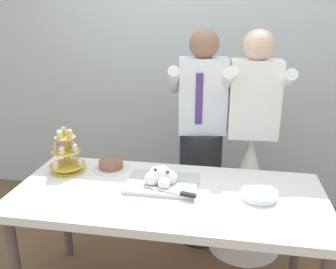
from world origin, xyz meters
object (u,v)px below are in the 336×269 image
(main_cake_tray, at_px, (162,179))
(person_groom, at_px, (201,153))
(round_cake, at_px, (111,165))
(plate_stack, at_px, (259,194))
(cupcake_stand, at_px, (67,154))
(dessert_table, at_px, (168,203))
(person_bride, at_px, (248,179))

(main_cake_tray, bearing_deg, person_groom, 73.82)
(main_cake_tray, xyz_separation_m, round_cake, (-0.37, 0.17, -0.01))
(main_cake_tray, bearing_deg, plate_stack, -5.80)
(plate_stack, bearing_deg, round_cake, 166.16)
(round_cake, bearing_deg, main_cake_tray, -24.91)
(cupcake_stand, bearing_deg, dessert_table, -13.87)
(person_groom, bearing_deg, person_bride, -6.25)
(dessert_table, relative_size, person_groom, 1.08)
(cupcake_stand, distance_m, round_cake, 0.29)
(plate_stack, relative_size, person_groom, 0.12)
(main_cake_tray, relative_size, person_groom, 0.26)
(cupcake_stand, bearing_deg, round_cake, 16.68)
(cupcake_stand, distance_m, main_cake_tray, 0.65)
(cupcake_stand, xyz_separation_m, main_cake_tray, (0.64, -0.09, -0.08))
(plate_stack, distance_m, person_groom, 0.78)
(cupcake_stand, xyz_separation_m, person_groom, (0.82, 0.53, -0.15))
(person_groom, bearing_deg, plate_stack, -60.76)
(person_groom, relative_size, person_bride, 1.00)
(person_bride, bearing_deg, plate_stack, -88.17)
(dessert_table, bearing_deg, round_cake, 149.47)
(person_groom, bearing_deg, cupcake_stand, -147.12)
(dessert_table, relative_size, plate_stack, 8.76)
(plate_stack, bearing_deg, cupcake_stand, 172.83)
(person_groom, bearing_deg, main_cake_tray, -106.18)
(main_cake_tray, height_order, person_bride, person_bride)
(plate_stack, xyz_separation_m, person_groom, (-0.38, 0.68, -0.05))
(main_cake_tray, bearing_deg, dessert_table, -56.97)
(cupcake_stand, relative_size, person_bride, 0.18)
(dessert_table, distance_m, main_cake_tray, 0.15)
(dessert_table, height_order, person_bride, person_bride)
(cupcake_stand, bearing_deg, person_groom, 32.88)
(main_cake_tray, bearing_deg, cupcake_stand, 171.62)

